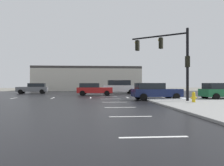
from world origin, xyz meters
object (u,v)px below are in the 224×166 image
(sedan_grey, at_px, (34,88))
(sedan_green, at_px, (223,91))
(suv_white, at_px, (119,87))
(sedan_red, at_px, (94,89))
(sedan_navy, at_px, (155,91))
(traffic_signal_mast, at_px, (171,53))
(fire_hydrant, at_px, (194,97))

(sedan_grey, height_order, sedan_green, same)
(sedan_grey, bearing_deg, suv_white, 168.80)
(sedan_green, bearing_deg, sedan_red, 140.13)
(sedan_red, distance_m, sedan_navy, 10.25)
(sedan_red, height_order, sedan_green, same)
(traffic_signal_mast, relative_size, sedan_green, 1.29)
(traffic_signal_mast, relative_size, sedan_navy, 1.29)
(traffic_signal_mast, height_order, sedan_navy, traffic_signal_mast)
(sedan_green, distance_m, suv_white, 15.91)
(sedan_red, xyz_separation_m, suv_white, (3.80, 4.67, 0.24))
(sedan_grey, relative_size, sedan_green, 1.00)
(sedan_red, height_order, sedan_navy, same)
(fire_hydrant, xyz_separation_m, sedan_grey, (-16.68, 18.78, 0.32))
(sedan_grey, relative_size, sedan_navy, 1.00)
(traffic_signal_mast, distance_m, sedan_red, 12.70)
(sedan_red, bearing_deg, traffic_signal_mast, -54.02)
(fire_hydrant, bearing_deg, suv_white, 102.21)
(sedan_navy, distance_m, suv_white, 13.36)
(fire_hydrant, xyz_separation_m, sedan_green, (4.62, 3.73, 0.32))
(traffic_signal_mast, height_order, suv_white, traffic_signal_mast)
(sedan_navy, height_order, suv_white, suv_white)
(sedan_red, bearing_deg, fire_hydrant, -55.26)
(fire_hydrant, distance_m, sedan_red, 14.68)
(sedan_red, relative_size, sedan_navy, 1.00)
(fire_hydrant, xyz_separation_m, sedan_red, (-7.54, 12.59, 0.32))
(traffic_signal_mast, bearing_deg, sedan_grey, -9.63)
(sedan_red, bearing_deg, sedan_navy, -52.70)
(traffic_signal_mast, bearing_deg, fire_hydrant, 151.60)
(sedan_grey, xyz_separation_m, sedan_navy, (14.80, -14.74, 0.00))
(sedan_navy, relative_size, suv_white, 0.96)
(traffic_signal_mast, bearing_deg, sedan_green, -127.76)
(sedan_grey, bearing_deg, sedan_red, 141.39)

